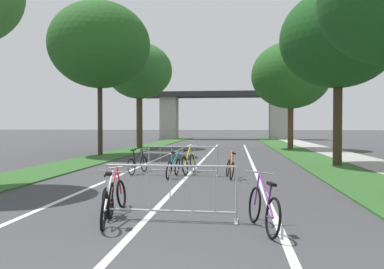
% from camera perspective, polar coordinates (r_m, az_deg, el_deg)
% --- Properties ---
extents(grass_verge_left, '(2.37, 56.44, 0.05)m').
position_cam_1_polar(grass_verge_left, '(27.00, -9.22, -2.40)').
color(grass_verge_left, '#2D5B26').
rests_on(grass_verge_left, ground).
extents(grass_verge_right, '(2.37, 56.44, 0.05)m').
position_cam_1_polar(grass_verge_right, '(26.28, 15.21, -2.53)').
color(grass_verge_right, '#2D5B26').
rests_on(grass_verge_right, ground).
extents(sidewalk_path_right, '(2.21, 56.44, 0.08)m').
position_cam_1_polar(sidewalk_path_right, '(26.72, 20.07, -2.47)').
color(sidewalk_path_right, '#9E9B93').
rests_on(sidewalk_path_right, ground).
extents(lane_stripe_center, '(0.14, 32.65, 0.01)m').
position_cam_1_polar(lane_stripe_center, '(19.31, 1.51, -3.94)').
color(lane_stripe_center, silver).
rests_on(lane_stripe_center, ground).
extents(lane_stripe_right_lane, '(0.14, 32.65, 0.01)m').
position_cam_1_polar(lane_stripe_right_lane, '(19.25, 8.82, -3.97)').
color(lane_stripe_right_lane, silver).
rests_on(lane_stripe_right_lane, ground).
extents(lane_stripe_left_lane, '(0.14, 32.65, 0.01)m').
position_cam_1_polar(lane_stripe_left_lane, '(19.68, -5.63, -3.84)').
color(lane_stripe_left_lane, silver).
rests_on(lane_stripe_left_lane, ground).
extents(overpass_bridge, '(21.04, 3.74, 6.10)m').
position_cam_1_polar(overpass_bridge, '(49.56, 4.61, 4.12)').
color(overpass_bridge, '#2D2D30').
rests_on(overpass_bridge, ground).
extents(tree_left_oak_mid, '(5.94, 5.94, 9.05)m').
position_cam_1_polar(tree_left_oak_mid, '(23.71, -13.61, 12.82)').
color(tree_left_oak_mid, '#3D2D1E').
rests_on(tree_left_oak_mid, ground).
extents(tree_left_maple_mid, '(5.11, 5.11, 8.21)m').
position_cam_1_polar(tree_left_maple_mid, '(30.36, -7.87, 9.35)').
color(tree_left_maple_mid, '#4C3823').
rests_on(tree_left_maple_mid, ground).
extents(tree_right_cypress_far, '(5.03, 5.03, 7.70)m').
position_cam_1_polar(tree_right_cypress_far, '(18.25, 21.00, 13.15)').
color(tree_right_cypress_far, '#3D2D1E').
rests_on(tree_right_cypress_far, ground).
extents(tree_right_pine_near, '(5.77, 5.77, 7.93)m').
position_cam_1_polar(tree_right_pine_near, '(29.26, 14.54, 8.54)').
color(tree_right_pine_near, '#4C3823').
rests_on(tree_right_pine_near, ground).
extents(crowd_barrier_nearest, '(2.54, 0.49, 1.05)m').
position_cam_1_polar(crowd_barrier_nearest, '(7.27, -3.30, -8.66)').
color(crowd_barrier_nearest, '#ADADB2').
rests_on(crowd_barrier_nearest, ground).
extents(crowd_barrier_second, '(2.54, 0.46, 1.05)m').
position_cam_1_polar(crowd_barrier_second, '(13.65, -1.38, -3.95)').
color(crowd_barrier_second, '#ADADB2').
rests_on(crowd_barrier_second, ground).
extents(bicycle_white_0, '(0.57, 1.68, 0.97)m').
position_cam_1_polar(bicycle_white_0, '(7.23, -12.48, -9.91)').
color(bicycle_white_0, black).
rests_on(bicycle_white_0, ground).
extents(bicycle_purple_1, '(0.55, 1.66, 0.98)m').
position_cam_1_polar(bicycle_purple_1, '(6.74, 10.62, -10.78)').
color(bicycle_purple_1, black).
rests_on(bicycle_purple_1, ground).
extents(bicycle_yellow_2, '(0.54, 1.78, 1.03)m').
position_cam_1_polar(bicycle_yellow_2, '(14.20, -0.49, -4.32)').
color(bicycle_yellow_2, black).
rests_on(bicycle_yellow_2, ground).
extents(bicycle_orange_3, '(0.49, 1.56, 0.95)m').
position_cam_1_polar(bicycle_orange_3, '(13.04, 5.74, -4.96)').
color(bicycle_orange_3, black).
rests_on(bicycle_orange_3, ground).
extents(bicycle_black_4, '(0.45, 1.69, 0.92)m').
position_cam_1_polar(bicycle_black_4, '(14.39, -8.11, -4.35)').
color(bicycle_black_4, black).
rests_on(bicycle_black_4, ground).
extents(bicycle_red_5, '(0.49, 1.57, 0.93)m').
position_cam_1_polar(bicycle_red_5, '(8.04, -11.45, -9.01)').
color(bicycle_red_5, black).
rests_on(bicycle_red_5, ground).
extents(bicycle_teal_6, '(0.52, 1.71, 0.91)m').
position_cam_1_polar(bicycle_teal_6, '(13.21, -2.79, -4.89)').
color(bicycle_teal_6, black).
rests_on(bicycle_teal_6, ground).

